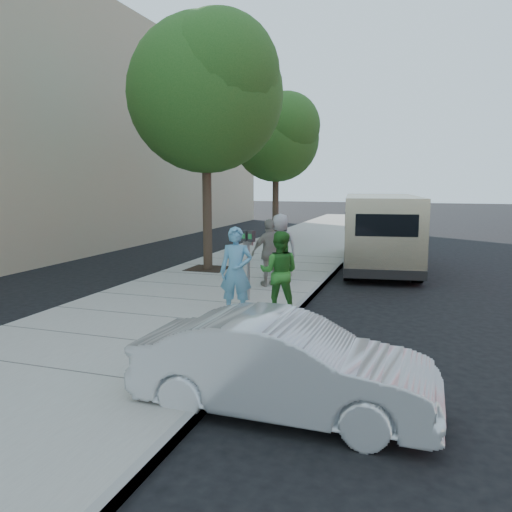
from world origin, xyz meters
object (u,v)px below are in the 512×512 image
Objects in this scene: person_striped_polo at (270,253)px; van at (380,230)px; tree_far at (277,135)px; tree_near at (207,88)px; person_officer at (236,272)px; sedan at (284,366)px; person_green_shirt at (279,272)px; person_gray_shirt at (280,247)px; parking_meter at (248,250)px.

van is at bearing -158.55° from person_striped_polo.
tree_near is at bearing -90.00° from tree_far.
sedan is at bearing -71.29° from person_officer.
person_green_shirt is (0.75, 0.51, -0.05)m from person_officer.
person_green_shirt is 0.93× the size of person_gray_shirt.
person_striped_polo is (2.51, -9.45, -3.87)m from tree_far.
van is (4.92, 2.56, -4.28)m from tree_near.
tree_far is at bearing 126.95° from van.
tree_far reaches higher than sedan.
van is at bearing 88.42° from parking_meter.
parking_meter is 0.24× the size of van.
person_striped_polo is (0.02, 1.67, -0.29)m from parking_meter.
sedan is at bearing -46.11° from parking_meter.
tree_near is 10.82m from sedan.
parking_meter is at bearing 88.79° from person_officer.
person_officer reaches higher than parking_meter.
sedan is at bearing -73.83° from tree_far.
person_striped_polo reaches higher than sedan.
parking_meter is at bearing -119.15° from van.
tree_near is 4.73× the size of parking_meter.
person_striped_polo is (-2.13, 6.58, 0.41)m from sedan.
person_officer is at bearing -60.95° from tree_near.
tree_far is 1.76× the size of sedan.
tree_near reaches higher than sedan.
person_gray_shirt is (0.03, 2.59, -0.25)m from parking_meter.
sedan is 4.09m from person_officer.
van is at bearing -45.69° from tree_far.
person_green_shirt is 0.97× the size of person_striped_polo.
tree_far is (-0.00, 7.60, -0.66)m from tree_near.
person_gray_shirt is (2.53, -8.53, -3.83)m from tree_far.
person_officer is at bearing -77.78° from tree_far.
person_gray_shirt is at bearing 82.60° from person_officer.
person_green_shirt is at bearing -20.67° from parking_meter.
person_officer is at bearing -114.06° from van.
tree_near is at bearing 109.13° from person_officer.
sedan is at bearing 98.66° from person_green_shirt.
person_striped_polo is (2.51, -1.85, -4.53)m from tree_near.
person_green_shirt is at bearing 79.33° from person_gray_shirt.
tree_far reaches higher than van.
tree_far is 17.23m from sedan.
tree_near is 2.04× the size of sedan.
tree_near is at bearing -76.19° from person_striped_polo.
van is 11.01m from sedan.
tree_near is 4.47× the size of person_green_shirt.
person_green_shirt is at bearing 17.02° from sedan.
tree_far is at bearing 92.31° from person_officer.
parking_meter is 0.92× the size of person_striped_polo.
person_striped_polo is (-0.01, -0.92, -0.04)m from person_gray_shirt.
person_gray_shirt is at bearing -130.66° from person_striped_polo.
tree_near is 7.01m from van.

